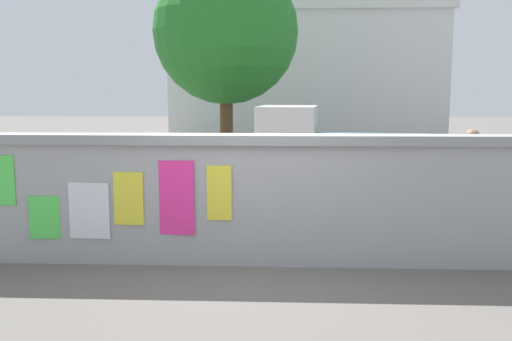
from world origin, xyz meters
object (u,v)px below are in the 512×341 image
bicycle_near (185,209)px  person_walking (470,172)px  auto_rickshaw_truck (334,151)px  tree_roadside (226,32)px  motorcycle (128,173)px

bicycle_near → person_walking: bearing=-0.7°
auto_rickshaw_truck → person_walking: bearing=-63.5°
bicycle_near → tree_roadside: (-0.16, 8.41, 3.49)m
person_walking → tree_roadside: (-4.49, 8.46, 2.87)m
auto_rickshaw_truck → person_walking: (1.72, -3.45, 0.09)m
bicycle_near → tree_roadside: bearing=91.1°
motorcycle → tree_roadside: size_ratio=0.32×
tree_roadside → auto_rickshaw_truck: bearing=-61.1°
bicycle_near → person_walking: 4.37m
bicycle_near → person_walking: (4.33, -0.05, 0.62)m
auto_rickshaw_truck → person_walking: size_ratio=2.31×
tree_roadside → person_walking: bearing=-62.1°
auto_rickshaw_truck → tree_roadside: bearing=118.9°
auto_rickshaw_truck → person_walking: auto_rickshaw_truck is taller
bicycle_near → tree_roadside: 9.11m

